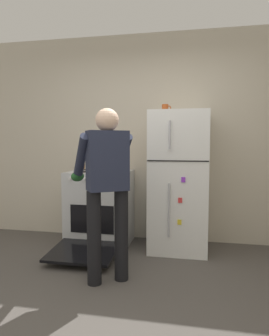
# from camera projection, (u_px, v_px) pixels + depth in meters

# --- Properties ---
(ground) EXTENTS (8.00, 8.00, 0.00)m
(ground) POSITION_uv_depth(u_px,v_px,m) (110.00, 313.00, 2.36)
(ground) COLOR #4C4742
(kitchen_wall_back) EXTENTS (6.00, 0.10, 2.70)m
(kitchen_wall_back) POSITION_uv_depth(u_px,v_px,m) (150.00, 138.00, 4.16)
(kitchen_wall_back) COLOR beige
(kitchen_wall_back) RESTS_ON ground
(refrigerator) EXTENTS (0.68, 0.72, 1.66)m
(refrigerator) POSITION_uv_depth(u_px,v_px,m) (179.00, 181.00, 3.74)
(refrigerator) COLOR white
(refrigerator) RESTS_ON ground
(stove_range) EXTENTS (0.76, 1.24, 0.94)m
(stove_range) POSITION_uv_depth(u_px,v_px,m) (100.00, 208.00, 3.95)
(stove_range) COLOR silver
(stove_range) RESTS_ON ground
(person_cook) EXTENTS (0.66, 0.71, 1.60)m
(person_cook) POSITION_uv_depth(u_px,v_px,m) (106.00, 179.00, 2.86)
(person_cook) COLOR black
(person_cook) RESTS_ON ground
(red_pot) EXTENTS (0.36, 0.26, 0.12)m
(red_pot) POSITION_uv_depth(u_px,v_px,m) (111.00, 166.00, 3.85)
(red_pot) COLOR orange
(red_pot) RESTS_ON stove_range
(coffee_mug) EXTENTS (0.11, 0.08, 0.10)m
(coffee_mug) POSITION_uv_depth(u_px,v_px,m) (165.00, 108.00, 3.76)
(coffee_mug) COLOR #B24C1E
(coffee_mug) RESTS_ON refrigerator
(pepper_mill) EXTENTS (0.05, 0.05, 0.16)m
(pepper_mill) POSITION_uv_depth(u_px,v_px,m) (83.00, 163.00, 4.18)
(pepper_mill) COLOR brown
(pepper_mill) RESTS_ON stove_range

